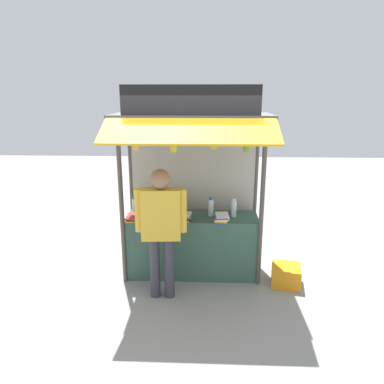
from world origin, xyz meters
TOP-DOWN VIEW (x-y plane):
  - ground_plane at (0.00, 0.00)m, footprint 20.00×20.00m
  - stall_counter at (0.00, 0.00)m, footprint 1.83×0.57m
  - stall_structure at (0.00, 0.07)m, footprint 2.03×1.40m
  - water_bottle_center at (0.26, 0.03)m, footprint 0.07×0.07m
  - water_bottle_far_left at (-0.47, 0.06)m, footprint 0.08×0.08m
  - water_bottle_rear_center at (-0.28, 0.09)m, footprint 0.06×0.06m
  - water_bottle_far_right at (-0.42, 0.18)m, footprint 0.08×0.08m
  - water_bottle_left at (-0.83, 0.13)m, footprint 0.06×0.06m
  - water_bottle_right at (0.58, 0.00)m, footprint 0.07×0.07m
  - magazine_stack_front_left at (0.40, -0.18)m, footprint 0.21×0.29m
  - magazine_stack_mid_left at (-0.13, -0.15)m, footprint 0.27×0.27m
  - magazine_stack_back_left at (-0.78, -0.17)m, footprint 0.20×0.32m
  - banana_bunch_inner_left at (0.28, -0.38)m, footprint 0.10×0.11m
  - banana_bunch_leftmost at (0.68, -0.38)m, footprint 0.10×0.10m
  - banana_bunch_rightmost at (-0.21, -0.38)m, footprint 0.10×0.11m
  - banana_bunch_inner_right at (-0.67, -0.38)m, footprint 0.10×0.09m
  - vendor_person at (-0.35, -0.65)m, footprint 0.63×0.24m
  - plastic_crate at (1.29, -0.28)m, footprint 0.44×0.44m

SIDE VIEW (x-z plane):
  - ground_plane at x=0.00m, z-range 0.00..0.00m
  - plastic_crate at x=1.29m, z-range 0.00..0.26m
  - stall_counter at x=0.00m, z-range 0.00..0.87m
  - magazine_stack_back_left at x=-0.78m, z-range 0.87..0.93m
  - magazine_stack_mid_left at x=-0.13m, z-range 0.87..0.95m
  - magazine_stack_front_left at x=0.40m, z-range 0.87..0.96m
  - water_bottle_rear_center at x=-0.28m, z-range 0.86..1.08m
  - water_bottle_left at x=-0.83m, z-range 0.86..1.09m
  - water_bottle_right at x=0.58m, z-range 0.86..1.12m
  - water_bottle_center at x=0.26m, z-range 0.86..1.12m
  - water_bottle_far_left at x=-0.47m, z-range 0.86..1.13m
  - vendor_person at x=-0.35m, z-range 0.17..1.84m
  - water_bottle_far_right at x=-0.42m, z-range 0.86..1.16m
  - stall_structure at x=0.00m, z-range 0.25..2.87m
  - banana_bunch_rightmost at x=-0.21m, z-range 1.74..2.06m
  - banana_bunch_leftmost at x=0.68m, z-range 1.76..2.07m
  - banana_bunch_inner_right at x=-0.67m, z-range 1.76..2.07m
  - banana_bunch_inner_left at x=0.28m, z-range 1.80..2.08m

